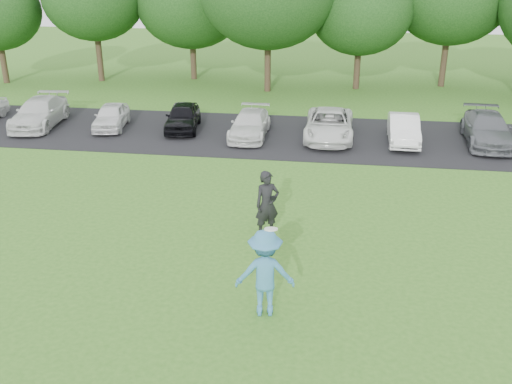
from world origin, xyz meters
TOP-DOWN VIEW (x-y plane):
  - ground at (0.00, 0.00)m, footprint 100.00×100.00m
  - parking_lot at (0.00, 13.00)m, footprint 32.00×6.50m
  - frisbee_player at (0.72, -0.11)m, footprint 1.36×0.91m
  - camera_bystander at (0.30, 3.54)m, footprint 0.82×0.73m
  - parked_cars at (0.44, 12.95)m, footprint 30.14×4.52m
  - tree_row at (1.51, 22.76)m, footprint 42.39×9.85m

SIDE VIEW (x-z plane):
  - ground at x=0.00m, z-range 0.00..0.00m
  - parking_lot at x=0.00m, z-range 0.00..0.03m
  - parked_cars at x=0.44m, z-range 0.00..1.23m
  - camera_bystander at x=0.30m, z-range 0.00..1.88m
  - frisbee_player at x=0.72m, z-range -0.12..2.08m
  - tree_row at x=1.51m, z-range 0.59..9.23m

